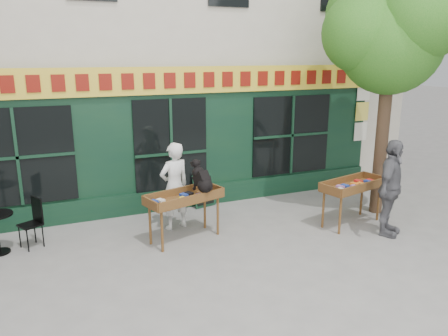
{
  "coord_description": "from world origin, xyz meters",
  "views": [
    {
      "loc": [
        -2.71,
        -7.16,
        3.55
      ],
      "look_at": [
        0.54,
        0.5,
        1.38
      ],
      "focal_mm": 35.0,
      "sensor_mm": 36.0,
      "label": 1
    }
  ],
  "objects_px": {
    "book_cart_center": "(184,200)",
    "man_right": "(390,188)",
    "dog": "(202,175)",
    "woman": "(174,186)",
    "book_cart_right": "(353,187)"
  },
  "relations": [
    {
      "from": "book_cart_center",
      "to": "dog",
      "type": "xyz_separation_m",
      "value": [
        0.35,
        -0.05,
        0.47
      ]
    },
    {
      "from": "book_cart_center",
      "to": "man_right",
      "type": "bearing_deg",
      "value": -35.39
    },
    {
      "from": "woman",
      "to": "dog",
      "type": "bearing_deg",
      "value": 100.72
    },
    {
      "from": "dog",
      "to": "man_right",
      "type": "height_order",
      "value": "man_right"
    },
    {
      "from": "dog",
      "to": "book_cart_right",
      "type": "distance_m",
      "value": 3.28
    },
    {
      "from": "man_right",
      "to": "woman",
      "type": "bearing_deg",
      "value": 118.71
    },
    {
      "from": "book_cart_center",
      "to": "book_cart_right",
      "type": "xyz_separation_m",
      "value": [
        3.55,
        -0.62,
        0.0
      ]
    },
    {
      "from": "book_cart_center",
      "to": "man_right",
      "type": "xyz_separation_m",
      "value": [
        3.85,
        -1.37,
        0.16
      ]
    },
    {
      "from": "book_cart_right",
      "to": "man_right",
      "type": "relative_size",
      "value": 0.82
    },
    {
      "from": "book_cart_center",
      "to": "book_cart_right",
      "type": "relative_size",
      "value": 1.01
    },
    {
      "from": "book_cart_center",
      "to": "dog",
      "type": "distance_m",
      "value": 0.59
    },
    {
      "from": "woman",
      "to": "book_cart_right",
      "type": "height_order",
      "value": "woman"
    },
    {
      "from": "dog",
      "to": "woman",
      "type": "bearing_deg",
      "value": 100.72
    },
    {
      "from": "book_cart_right",
      "to": "man_right",
      "type": "bearing_deg",
      "value": -81.85
    },
    {
      "from": "dog",
      "to": "man_right",
      "type": "relative_size",
      "value": 0.31
    }
  ]
}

